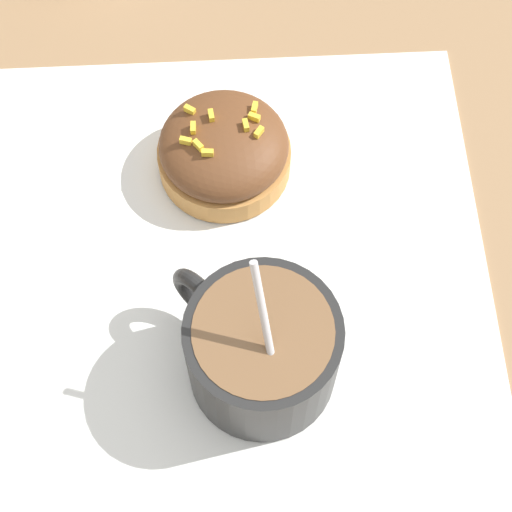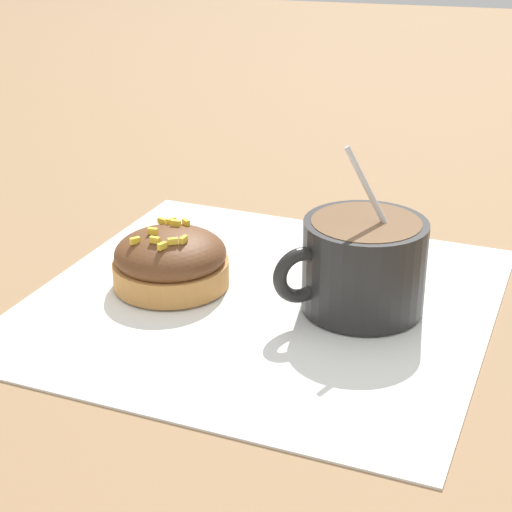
% 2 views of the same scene
% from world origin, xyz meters
% --- Properties ---
extents(ground_plane, '(3.00, 3.00, 0.00)m').
position_xyz_m(ground_plane, '(0.00, 0.00, 0.00)').
color(ground_plane, '#93704C').
extents(paper_napkin, '(0.34, 0.34, 0.00)m').
position_xyz_m(paper_napkin, '(0.00, 0.00, 0.00)').
color(paper_napkin, white).
rests_on(paper_napkin, ground_plane).
extents(coffee_cup, '(0.10, 0.09, 0.11)m').
position_xyz_m(coffee_cup, '(0.07, 0.00, 0.04)').
color(coffee_cup, black).
rests_on(coffee_cup, paper_napkin).
extents(frosted_pastry, '(0.08, 0.08, 0.04)m').
position_xyz_m(frosted_pastry, '(-0.07, 0.01, 0.02)').
color(frosted_pastry, '#C18442').
rests_on(frosted_pastry, paper_napkin).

